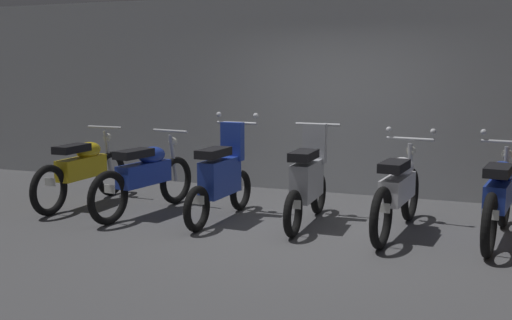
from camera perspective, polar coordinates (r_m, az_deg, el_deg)
The scene contains 8 objects.
ground_plane at distance 6.84m, azimuth 4.39°, elevation -6.74°, with size 80.00×80.00×0.00m, color #4C4C4F.
back_wall at distance 8.86m, azimuth 8.54°, elevation 6.33°, with size 16.00×0.30×2.94m, color #9EA0A3.
motorbike_slot_0 at distance 8.32m, azimuth -16.44°, elevation -0.85°, with size 0.56×1.95×1.03m.
motorbike_slot_1 at distance 7.64m, azimuth -10.66°, elevation -1.47°, with size 0.59×1.94×1.03m.
motorbike_slot_2 at distance 7.18m, azimuth -3.35°, elevation -1.67°, with size 0.59×1.68×1.29m.
motorbike_slot_3 at distance 6.98m, azimuth 5.05°, elevation -2.01°, with size 0.56×1.68×1.18m.
motorbike_slot_4 at distance 6.77m, azimuth 13.61°, elevation -2.85°, with size 0.59×1.95×1.15m.
motorbike_slot_5 at distance 6.80m, azimuth 22.49°, elevation -3.21°, with size 0.58×1.94×1.15m.
Camera 1 is at (1.75, -6.36, 1.81)m, focal length 41.25 mm.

